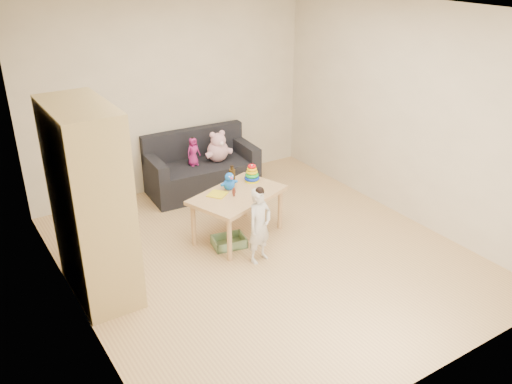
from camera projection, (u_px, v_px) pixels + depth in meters
room at (265, 144)px, 5.47m from camera, size 4.50×4.50×4.50m
wardrobe at (90, 204)px, 5.03m from camera, size 0.53×1.06×1.90m
sofa at (202, 177)px, 7.44m from camera, size 1.51×0.83×0.41m
play_table at (238, 215)px, 6.26m from camera, size 1.22×0.98×0.56m
storage_bin at (229, 241)px, 6.16m from camera, size 0.41×0.34×0.11m
toddler at (260, 226)px, 5.74m from camera, size 0.35×0.27×0.83m
pink_bear at (218, 149)px, 7.35m from camera, size 0.36×0.33×0.36m
doll at (193, 152)px, 7.21m from camera, size 0.21×0.15×0.38m
ring_stacker at (252, 175)px, 6.42m from camera, size 0.18×0.18×0.21m
brown_bottle at (232, 176)px, 6.37m from camera, size 0.08×0.08×0.22m
blue_plush at (229, 181)px, 6.20m from camera, size 0.19×0.15×0.21m
wooden_figure at (234, 192)px, 6.06m from camera, size 0.05×0.05×0.11m
yellow_book at (217, 194)px, 6.11m from camera, size 0.27×0.27×0.01m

